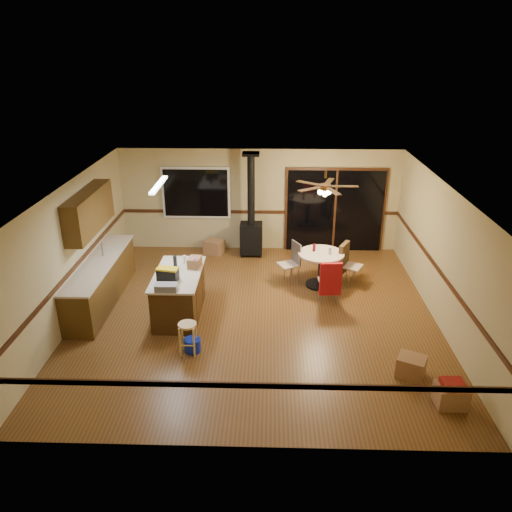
{
  "coord_description": "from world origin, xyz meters",
  "views": [
    {
      "loc": [
        0.26,
        -8.61,
        5.0
      ],
      "look_at": [
        0.0,
        0.3,
        1.15
      ],
      "focal_mm": 35.0,
      "sensor_mm": 36.0,
      "label": 1
    }
  ],
  "objects_px": {
    "chair_near": "(330,278)",
    "chair_right": "(345,259)",
    "toolbox_grey": "(166,287)",
    "toolbox_black": "(168,275)",
    "box_corner_a": "(451,395)",
    "blue_bucket": "(193,345)",
    "box_under_window": "(214,247)",
    "kitchen_island": "(179,294)",
    "chair_left": "(293,258)",
    "dining_table": "(321,263)",
    "bar_stool": "(188,338)",
    "wood_stove": "(251,228)",
    "box_corner_b": "(411,367)"
  },
  "relations": [
    {
      "from": "blue_bucket",
      "to": "box_under_window",
      "type": "height_order",
      "value": "box_under_window"
    },
    {
      "from": "wood_stove",
      "to": "box_corner_b",
      "type": "xyz_separation_m",
      "value": [
        2.77,
        -4.92,
        -0.56
      ]
    },
    {
      "from": "toolbox_black",
      "to": "box_under_window",
      "type": "xyz_separation_m",
      "value": [
        0.47,
        3.39,
        -0.82
      ]
    },
    {
      "from": "bar_stool",
      "to": "toolbox_black",
      "type": "bearing_deg",
      "value": 115.81
    },
    {
      "from": "chair_near",
      "to": "chair_right",
      "type": "bearing_deg",
      "value": 67.31
    },
    {
      "from": "kitchen_island",
      "to": "bar_stool",
      "type": "bearing_deg",
      "value": -74.26
    },
    {
      "from": "toolbox_grey",
      "to": "box_corner_a",
      "type": "distance_m",
      "value": 4.97
    },
    {
      "from": "bar_stool",
      "to": "box_under_window",
      "type": "bearing_deg",
      "value": 90.34
    },
    {
      "from": "kitchen_island",
      "to": "box_under_window",
      "type": "relative_size",
      "value": 3.69
    },
    {
      "from": "chair_left",
      "to": "box_under_window",
      "type": "xyz_separation_m",
      "value": [
        -1.93,
        1.59,
        -0.41
      ]
    },
    {
      "from": "kitchen_island",
      "to": "toolbox_black",
      "type": "distance_m",
      "value": 0.64
    },
    {
      "from": "dining_table",
      "to": "chair_right",
      "type": "height_order",
      "value": "chair_right"
    },
    {
      "from": "kitchen_island",
      "to": "wood_stove",
      "type": "bearing_deg",
      "value": 66.91
    },
    {
      "from": "blue_bucket",
      "to": "bar_stool",
      "type": "bearing_deg",
      "value": -140.26
    },
    {
      "from": "kitchen_island",
      "to": "toolbox_black",
      "type": "xyz_separation_m",
      "value": [
        -0.13,
        -0.29,
        0.55
      ]
    },
    {
      "from": "chair_left",
      "to": "chair_near",
      "type": "bearing_deg",
      "value": -55.11
    },
    {
      "from": "toolbox_grey",
      "to": "bar_stool",
      "type": "xyz_separation_m",
      "value": [
        0.45,
        -0.61,
        -0.67
      ]
    },
    {
      "from": "chair_near",
      "to": "toolbox_black",
      "type": "bearing_deg",
      "value": -166.08
    },
    {
      "from": "box_under_window",
      "to": "box_corner_b",
      "type": "distance_m",
      "value": 6.21
    },
    {
      "from": "chair_left",
      "to": "box_corner_a",
      "type": "bearing_deg",
      "value": -61.66
    },
    {
      "from": "wood_stove",
      "to": "chair_left",
      "type": "xyz_separation_m",
      "value": [
        0.98,
        -1.54,
        -0.14
      ]
    },
    {
      "from": "bar_stool",
      "to": "chair_right",
      "type": "height_order",
      "value": "chair_right"
    },
    {
      "from": "blue_bucket",
      "to": "chair_right",
      "type": "xyz_separation_m",
      "value": [
        2.98,
        2.77,
        0.48
      ]
    },
    {
      "from": "toolbox_grey",
      "to": "toolbox_black",
      "type": "relative_size",
      "value": 1.04
    },
    {
      "from": "kitchen_island",
      "to": "dining_table",
      "type": "relative_size",
      "value": 1.68
    },
    {
      "from": "chair_near",
      "to": "blue_bucket",
      "type": "bearing_deg",
      "value": -145.57
    },
    {
      "from": "chair_left",
      "to": "toolbox_black",
      "type": "bearing_deg",
      "value": -143.13
    },
    {
      "from": "kitchen_island",
      "to": "wood_stove",
      "type": "relative_size",
      "value": 0.67
    },
    {
      "from": "toolbox_black",
      "to": "box_under_window",
      "type": "relative_size",
      "value": 0.84
    },
    {
      "from": "dining_table",
      "to": "chair_right",
      "type": "bearing_deg",
      "value": 14.04
    },
    {
      "from": "toolbox_grey",
      "to": "box_corner_a",
      "type": "height_order",
      "value": "toolbox_grey"
    },
    {
      "from": "kitchen_island",
      "to": "box_corner_b",
      "type": "height_order",
      "value": "kitchen_island"
    },
    {
      "from": "wood_stove",
      "to": "box_corner_a",
      "type": "distance_m",
      "value": 6.47
    },
    {
      "from": "kitchen_island",
      "to": "chair_near",
      "type": "bearing_deg",
      "value": 9.12
    },
    {
      "from": "dining_table",
      "to": "box_corner_a",
      "type": "distance_m",
      "value": 4.25
    },
    {
      "from": "kitchen_island",
      "to": "box_under_window",
      "type": "distance_m",
      "value": 3.13
    },
    {
      "from": "box_corner_a",
      "to": "dining_table",
      "type": "bearing_deg",
      "value": 112.06
    },
    {
      "from": "toolbox_black",
      "to": "box_under_window",
      "type": "bearing_deg",
      "value": 82.06
    },
    {
      "from": "blue_bucket",
      "to": "box_corner_a",
      "type": "xyz_separation_m",
      "value": [
        4.04,
        -1.29,
        0.05
      ]
    },
    {
      "from": "wood_stove",
      "to": "chair_near",
      "type": "xyz_separation_m",
      "value": [
        1.7,
        -2.57,
        -0.13
      ]
    },
    {
      "from": "toolbox_grey",
      "to": "bar_stool",
      "type": "distance_m",
      "value": 1.01
    },
    {
      "from": "box_corner_a",
      "to": "box_corner_b",
      "type": "height_order",
      "value": "box_corner_b"
    },
    {
      "from": "chair_near",
      "to": "chair_right",
      "type": "height_order",
      "value": "same"
    },
    {
      "from": "wood_stove",
      "to": "chair_right",
      "type": "height_order",
      "value": "wood_stove"
    },
    {
      "from": "box_under_window",
      "to": "chair_left",
      "type": "bearing_deg",
      "value": -39.44
    },
    {
      "from": "box_corner_a",
      "to": "box_corner_b",
      "type": "xyz_separation_m",
      "value": [
        -0.41,
        0.7,
        0.01
      ]
    },
    {
      "from": "blue_bucket",
      "to": "toolbox_grey",
      "type": "bearing_deg",
      "value": 132.74
    },
    {
      "from": "bar_stool",
      "to": "chair_left",
      "type": "bearing_deg",
      "value": 56.12
    },
    {
      "from": "toolbox_black",
      "to": "toolbox_grey",
      "type": "bearing_deg",
      "value": -83.09
    },
    {
      "from": "toolbox_grey",
      "to": "box_corner_a",
      "type": "relative_size",
      "value": 0.9
    }
  ]
}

